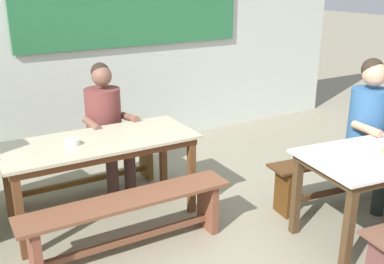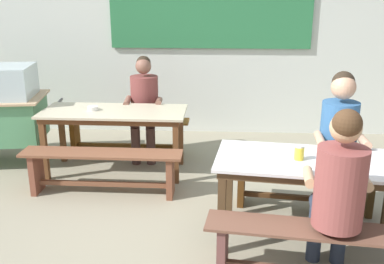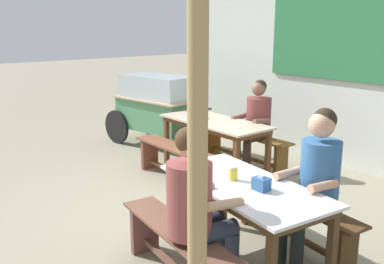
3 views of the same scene
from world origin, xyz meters
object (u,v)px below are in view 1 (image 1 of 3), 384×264
Objects in this scene: dining_table_far at (100,148)px; person_right_near_table at (372,123)px; person_center_facing at (106,121)px; bench_far_front at (129,216)px; soup_bowl at (72,142)px; bench_far_back at (82,163)px; bench_near_back at (338,173)px.

dining_table_far is 2.42m from person_right_near_table.
dining_table_far is 0.59m from person_center_facing.
dining_table_far is 1.20× the size of person_right_near_table.
person_center_facing is at bearing 76.84° from bench_far_front.
soup_bowl reaches higher than bench_far_front.
soup_bowl is (-0.24, -0.61, 0.45)m from bench_far_back.
person_center_facing is (0.26, 1.12, 0.40)m from bench_far_front.
bench_far_front and bench_near_back have the same top height.
bench_near_back is at bearing -37.85° from person_center_facing.
soup_bowl is at bearing -111.35° from bench_far_back.
bench_far_back is 0.48m from person_center_facing.
dining_table_far is 1.01× the size of bench_far_back.
bench_near_back is at bearing -35.51° from bench_far_back.
bench_far_back is 0.80m from soup_bowl.
person_right_near_table is 2.45m from person_center_facing.
person_right_near_table is (2.24, -0.31, 0.46)m from bench_far_front.
person_center_facing is 0.73m from soup_bowl.
soup_bowl reaches higher than dining_table_far.
soup_bowl is (-2.21, 0.80, 0.47)m from bench_near_back.
bench_far_back and bench_near_back have the same top height.
person_right_near_table is at bearing -35.91° from person_center_facing.
bench_near_back is at bearing -22.31° from dining_table_far.
bench_far_front is at bearing -90.64° from dining_table_far.
person_center_facing is (-1.98, 1.43, -0.05)m from person_right_near_table.
bench_far_back is 1.10× the size of bench_near_back.
person_right_near_table is 2.62m from soup_bowl.
person_center_facing is (0.26, 0.53, 0.06)m from dining_table_far.
person_center_facing is 10.38× the size of soup_bowl.
bench_far_front is (-0.01, -0.60, -0.35)m from dining_table_far.
bench_far_back is 0.97× the size of bench_far_front.
bench_far_back is at bearing 144.49° from bench_near_back.
bench_near_back is 11.93× the size of soup_bowl.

